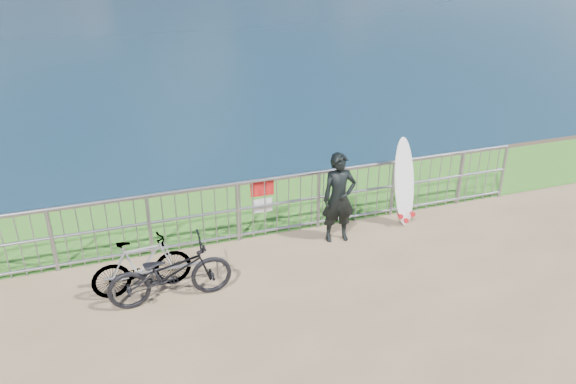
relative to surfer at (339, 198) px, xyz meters
name	(u,v)px	position (x,y,z in m)	size (l,w,h in m)	color
grass_strip	(250,209)	(-1.16, 1.63, -0.80)	(120.00, 120.00, 0.00)	#2F741F
railing	(266,206)	(-1.14, 0.53, -0.23)	(10.06, 0.10, 1.13)	gray
surfer	(339,198)	(0.00, 0.00, 0.00)	(0.59, 0.39, 1.62)	black
surfboard	(404,185)	(1.38, 0.18, -0.05)	(0.48, 0.43, 1.65)	white
bicycle_near	(170,272)	(-3.03, -0.85, -0.33)	(0.63, 1.81, 0.95)	black
bicycle_far	(142,265)	(-3.40, -0.48, -0.36)	(0.42, 1.50, 0.90)	black
bike_rack	(166,271)	(-3.06, -0.53, -0.50)	(1.78, 0.05, 0.37)	gray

